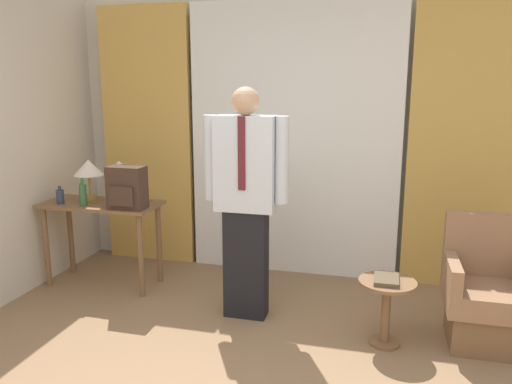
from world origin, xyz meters
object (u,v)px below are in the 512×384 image
backpack (127,188)px  book (386,280)px  bottle_near_edge (60,196)px  bottle_by_lamp (83,194)px  desk (102,218)px  table_lamp_right (119,170)px  person (246,196)px  table_lamp_left (88,169)px  side_table (386,301)px  armchair (486,297)px

backpack → book: backpack is taller
bottle_near_edge → bottle_by_lamp: (0.24, -0.01, 0.04)m
desk → table_lamp_right: table_lamp_right is taller
bottle_by_lamp → book: (2.61, -0.39, -0.38)m
person → book: person is taller
bottle_near_edge → book: size_ratio=0.70×
table_lamp_left → side_table: size_ratio=0.78×
table_lamp_left → armchair: size_ratio=0.41×
desk → bottle_near_edge: (-0.33, -0.12, 0.21)m
bottle_by_lamp → side_table: 2.70m
person → book: size_ratio=7.78×
desk → book: size_ratio=4.57×
side_table → person: bearing=169.5°
person → armchair: (1.77, 0.01, -0.64)m
side_table → bottle_by_lamp: bearing=171.9°
bottle_by_lamp → side_table: (2.62, -0.37, -0.55)m
backpack → side_table: backpack is taller
desk → backpack: 0.49m
backpack → armchair: backpack is taller
bottle_near_edge → bottle_by_lamp: 0.24m
desk → book: bearing=-11.6°
table_lamp_left → armchair: (3.37, -0.37, -0.72)m
bottle_by_lamp → backpack: size_ratio=0.68×
desk → bottle_by_lamp: 0.29m
side_table → book: 0.17m
table_lamp_left → book: (2.68, -0.61, -0.57)m
armchair → side_table: (-0.69, -0.21, -0.01)m
table_lamp_left → book: table_lamp_left is taller
desk → side_table: bearing=-11.2°
bottle_by_lamp → backpack: backpack is taller
backpack → book: 2.26m
table_lamp_right → book: (2.36, -0.61, -0.57)m
armchair → side_table: armchair is taller
armchair → book: size_ratio=3.91×
bottle_near_edge → backpack: (0.67, -0.01, 0.11)m
table_lamp_right → side_table: table_lamp_right is taller
book → side_table: bearing=62.0°
armchair → bottle_by_lamp: bearing=177.2°
bottle_by_lamp → backpack: 0.44m
desk → bottle_by_lamp: bearing=-124.7°
bottle_near_edge → armchair: size_ratio=0.18×
table_lamp_right → side_table: size_ratio=0.78×
table_lamp_right → backpack: 0.31m
table_lamp_left → bottle_near_edge: bearing=-130.1°
side_table → table_lamp_left: bearing=167.7°
person → armchair: 1.88m
table_lamp_left → backpack: (0.50, -0.22, -0.11)m
backpack → bottle_near_edge: bearing=178.9°
table_lamp_left → bottle_by_lamp: bearing=-72.4°
table_lamp_right → armchair: table_lamp_right is taller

